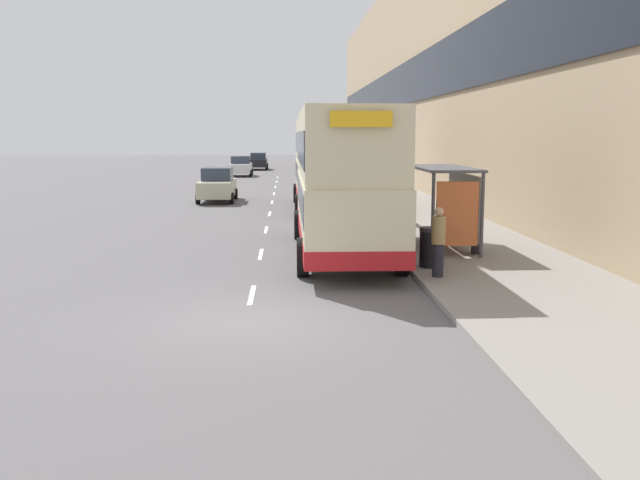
{
  "coord_description": "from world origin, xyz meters",
  "views": [
    {
      "loc": [
        0.82,
        -13.43,
        3.62
      ],
      "look_at": [
        2.19,
        16.53,
        -0.86
      ],
      "focal_mm": 40.0,
      "sensor_mm": 36.0,
      "label": 1
    }
  ],
  "objects_px": {
    "double_decker_bus_ahead": "(323,162)",
    "car_3": "(312,164)",
    "car_2": "(217,185)",
    "litter_bin": "(429,247)",
    "car_0": "(258,161)",
    "pedestrian_at_shelter": "(438,241)",
    "bus_shelter": "(451,192)",
    "car_1": "(241,166)",
    "pedestrian_1": "(477,222)",
    "double_decker_bus_near": "(343,179)"
  },
  "relations": [
    {
      "from": "double_decker_bus_ahead",
      "to": "car_3",
      "type": "bearing_deg",
      "value": 89.07
    },
    {
      "from": "car_2",
      "to": "litter_bin",
      "type": "xyz_separation_m",
      "value": [
        7.51,
        -20.29,
        -0.23
      ]
    },
    {
      "from": "car_0",
      "to": "pedestrian_at_shelter",
      "type": "relative_size",
      "value": 2.53
    },
    {
      "from": "car_2",
      "to": "pedestrian_at_shelter",
      "type": "distance_m",
      "value": 22.84
    },
    {
      "from": "litter_bin",
      "to": "double_decker_bus_ahead",
      "type": "bearing_deg",
      "value": 97.07
    },
    {
      "from": "bus_shelter",
      "to": "car_1",
      "type": "bearing_deg",
      "value": 102.44
    },
    {
      "from": "car_3",
      "to": "pedestrian_at_shelter",
      "type": "height_order",
      "value": "pedestrian_at_shelter"
    },
    {
      "from": "car_2",
      "to": "car_1",
      "type": "bearing_deg",
      "value": -89.4
    },
    {
      "from": "car_1",
      "to": "car_3",
      "type": "distance_m",
      "value": 8.04
    },
    {
      "from": "bus_shelter",
      "to": "car_0",
      "type": "height_order",
      "value": "bus_shelter"
    },
    {
      "from": "car_0",
      "to": "pedestrian_at_shelter",
      "type": "bearing_deg",
      "value": 96.71
    },
    {
      "from": "pedestrian_1",
      "to": "bus_shelter",
      "type": "bearing_deg",
      "value": 120.48
    },
    {
      "from": "car_0",
      "to": "pedestrian_1",
      "type": "xyz_separation_m",
      "value": [
        8.48,
        -53.15,
        0.24
      ]
    },
    {
      "from": "car_2",
      "to": "pedestrian_1",
      "type": "distance_m",
      "value": 20.51
    },
    {
      "from": "bus_shelter",
      "to": "car_2",
      "type": "xyz_separation_m",
      "value": [
        -8.73,
        17.3,
        -0.98
      ]
    },
    {
      "from": "double_decker_bus_ahead",
      "to": "pedestrian_at_shelter",
      "type": "bearing_deg",
      "value": -83.6
    },
    {
      "from": "bus_shelter",
      "to": "litter_bin",
      "type": "height_order",
      "value": "bus_shelter"
    },
    {
      "from": "litter_bin",
      "to": "car_2",
      "type": "bearing_deg",
      "value": 110.31
    },
    {
      "from": "car_2",
      "to": "litter_bin",
      "type": "relative_size",
      "value": 4.35
    },
    {
      "from": "car_2",
      "to": "pedestrian_1",
      "type": "relative_size",
      "value": 2.47
    },
    {
      "from": "car_1",
      "to": "car_3",
      "type": "height_order",
      "value": "car_1"
    },
    {
      "from": "car_2",
      "to": "pedestrian_1",
      "type": "bearing_deg",
      "value": 116.99
    },
    {
      "from": "double_decker_bus_near",
      "to": "bus_shelter",
      "type": "bearing_deg",
      "value": 4.71
    },
    {
      "from": "bus_shelter",
      "to": "pedestrian_1",
      "type": "distance_m",
      "value": 1.38
    },
    {
      "from": "car_1",
      "to": "car_2",
      "type": "bearing_deg",
      "value": 90.6
    },
    {
      "from": "pedestrian_at_shelter",
      "to": "car_2",
      "type": "bearing_deg",
      "value": 109.08
    },
    {
      "from": "car_3",
      "to": "litter_bin",
      "type": "xyz_separation_m",
      "value": [
        1.45,
        -48.7,
        -0.17
      ]
    },
    {
      "from": "double_decker_bus_near",
      "to": "car_1",
      "type": "height_order",
      "value": "double_decker_bus_near"
    },
    {
      "from": "double_decker_bus_near",
      "to": "car_2",
      "type": "bearing_deg",
      "value": 107.19
    },
    {
      "from": "bus_shelter",
      "to": "car_0",
      "type": "distance_m",
      "value": 52.79
    },
    {
      "from": "double_decker_bus_ahead",
      "to": "litter_bin",
      "type": "xyz_separation_m",
      "value": [
        1.99,
        -16.02,
        -1.61
      ]
    },
    {
      "from": "bus_shelter",
      "to": "car_0",
      "type": "bearing_deg",
      "value": 98.62
    },
    {
      "from": "bus_shelter",
      "to": "car_2",
      "type": "relative_size",
      "value": 0.92
    },
    {
      "from": "double_decker_bus_near",
      "to": "pedestrian_1",
      "type": "relative_size",
      "value": 5.5
    },
    {
      "from": "car_1",
      "to": "pedestrian_at_shelter",
      "type": "bearing_deg",
      "value": 99.72
    },
    {
      "from": "car_2",
      "to": "double_decker_bus_ahead",
      "type": "bearing_deg",
      "value": 142.28
    },
    {
      "from": "car_0",
      "to": "litter_bin",
      "type": "distance_m",
      "value": 55.57
    },
    {
      "from": "pedestrian_at_shelter",
      "to": "car_0",
      "type": "bearing_deg",
      "value": 96.71
    },
    {
      "from": "bus_shelter",
      "to": "double_decker_bus_near",
      "type": "relative_size",
      "value": 0.41
    },
    {
      "from": "litter_bin",
      "to": "car_3",
      "type": "bearing_deg",
      "value": 91.71
    },
    {
      "from": "car_1",
      "to": "car_0",
      "type": "bearing_deg",
      "value": -95.32
    },
    {
      "from": "car_1",
      "to": "car_2",
      "type": "relative_size",
      "value": 0.85
    },
    {
      "from": "car_2",
      "to": "car_3",
      "type": "distance_m",
      "value": 29.05
    },
    {
      "from": "pedestrian_at_shelter",
      "to": "car_1",
      "type": "bearing_deg",
      "value": 99.72
    },
    {
      "from": "car_0",
      "to": "car_2",
      "type": "bearing_deg",
      "value": 88.64
    },
    {
      "from": "double_decker_bus_near",
      "to": "car_1",
      "type": "relative_size",
      "value": 2.62
    },
    {
      "from": "bus_shelter",
      "to": "pedestrian_at_shelter",
      "type": "bearing_deg",
      "value": -106.47
    },
    {
      "from": "double_decker_bus_ahead",
      "to": "car_2",
      "type": "distance_m",
      "value": 7.12
    },
    {
      "from": "bus_shelter",
      "to": "pedestrian_1",
      "type": "relative_size",
      "value": 2.27
    },
    {
      "from": "bus_shelter",
      "to": "double_decker_bus_near",
      "type": "bearing_deg",
      "value": -175.29
    }
  ]
}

